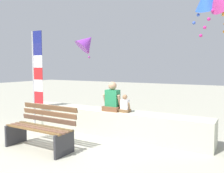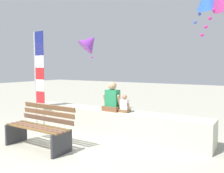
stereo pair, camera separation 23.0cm
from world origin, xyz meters
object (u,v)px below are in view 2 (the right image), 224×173
object	(u,v)px
person_adult	(112,99)
person_child	(124,105)
kite_magenta	(218,1)
flag_banner	(38,73)
park_bench	(40,128)
kite_purple	(90,42)

from	to	relation	value
person_adult	person_child	size ratio (longest dim) A/B	1.70
person_adult	kite_magenta	world-z (taller)	kite_magenta
kite_magenta	flag_banner	bearing A→B (deg)	-161.89
person_adult	person_child	bearing A→B (deg)	0.06
park_bench	kite_magenta	xyz separation A→B (m)	(3.02, 2.51, 2.76)
park_bench	person_child	distance (m)	1.99
person_child	flag_banner	world-z (taller)	flag_banner
park_bench	flag_banner	bearing A→B (deg)	139.78
person_adult	flag_banner	distance (m)	2.26
park_bench	flag_banner	distance (m)	2.04
park_bench	person_adult	size ratio (longest dim) A/B	2.12
park_bench	person_child	size ratio (longest dim) A/B	3.61
kite_magenta	person_adult	bearing A→B (deg)	-157.16
flag_banner	person_adult	bearing A→B (deg)	12.87
person_child	flag_banner	bearing A→B (deg)	-168.87
kite_magenta	park_bench	bearing A→B (deg)	-140.28
flag_banner	kite_purple	world-z (taller)	kite_purple
flag_banner	kite_magenta	bearing A→B (deg)	18.11
park_bench	person_child	xyz separation A→B (m)	(1.15, 1.58, 0.37)
park_bench	person_adult	world-z (taller)	person_adult
kite_purple	kite_magenta	bearing A→B (deg)	-12.87
person_adult	kite_purple	world-z (taller)	kite_purple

